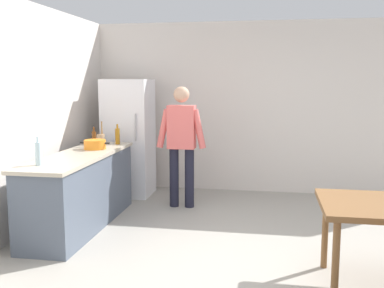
{
  "coord_description": "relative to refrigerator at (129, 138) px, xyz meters",
  "views": [
    {
      "loc": [
        0.25,
        -4.16,
        1.78
      ],
      "look_at": [
        -0.72,
        1.38,
        0.97
      ],
      "focal_mm": 41.45,
      "sensor_mm": 36.0,
      "label": 1
    }
  ],
  "objects": [
    {
      "name": "ground_plane",
      "position": [
        1.9,
        -2.4,
        -0.9
      ],
      "size": [
        14.0,
        14.0,
        0.0
      ],
      "primitive_type": "plane",
      "color": "#9E998E"
    },
    {
      "name": "bottle_water_clear",
      "position": [
        -0.22,
        -2.34,
        0.13
      ],
      "size": [
        0.07,
        0.07,
        0.3
      ],
      "color": "silver",
      "rests_on": "kitchen_counter"
    },
    {
      "name": "utensil_jar",
      "position": [
        -0.16,
        -0.75,
        0.08
      ],
      "size": [
        0.11,
        0.11,
        0.32
      ],
      "color": "tan",
      "rests_on": "kitchen_counter"
    },
    {
      "name": "wall_left",
      "position": [
        -0.7,
        -2.2,
        0.45
      ],
      "size": [
        0.12,
        5.6,
        2.7
      ],
      "primitive_type": "cube",
      "color": "silver",
      "rests_on": "ground_plane"
    },
    {
      "name": "wall_back",
      "position": [
        1.9,
        0.6,
        0.45
      ],
      "size": [
        6.4,
        0.12,
        2.7
      ],
      "primitive_type": "cube",
      "color": "silver",
      "rests_on": "ground_plane"
    },
    {
      "name": "kitchen_counter",
      "position": [
        -0.1,
        -1.6,
        -0.45
      ],
      "size": [
        0.64,
        2.2,
        0.9
      ],
      "color": "#4C5666",
      "rests_on": "ground_plane"
    },
    {
      "name": "bottle_beer_brown",
      "position": [
        -0.18,
        -0.95,
        0.11
      ],
      "size": [
        0.06,
        0.06,
        0.26
      ],
      "color": "#5B3314",
      "rests_on": "kitchen_counter"
    },
    {
      "name": "bottle_oil_amber",
      "position": [
        0.07,
        -0.72,
        0.12
      ],
      "size": [
        0.06,
        0.06,
        0.28
      ],
      "color": "#996619",
      "rests_on": "kitchen_counter"
    },
    {
      "name": "person",
      "position": [
        0.95,
        -0.55,
        0.08
      ],
      "size": [
        0.7,
        0.22,
        1.7
      ],
      "color": "#1E1E2D",
      "rests_on": "ground_plane"
    },
    {
      "name": "refrigerator",
      "position": [
        0.0,
        0.0,
        0.0
      ],
      "size": [
        0.7,
        0.67,
        1.8
      ],
      "color": "white",
      "rests_on": "ground_plane"
    },
    {
      "name": "cooking_pot",
      "position": [
        -0.07,
        -1.19,
        0.06
      ],
      "size": [
        0.4,
        0.28,
        0.12
      ],
      "color": "orange",
      "rests_on": "kitchen_counter"
    }
  ]
}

